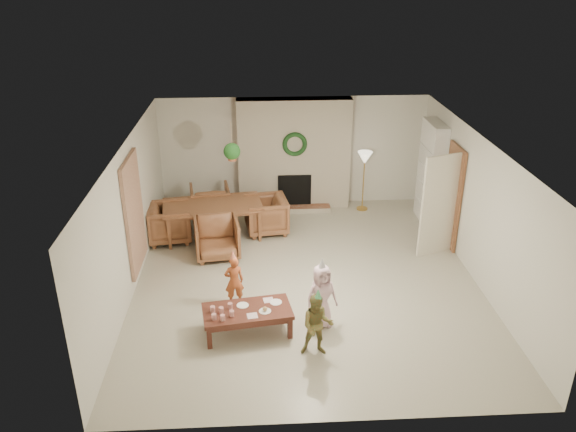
{
  "coord_description": "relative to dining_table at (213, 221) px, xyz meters",
  "views": [
    {
      "loc": [
        -0.82,
        -8.82,
        5.25
      ],
      "look_at": [
        -0.3,
        0.4,
        1.05
      ],
      "focal_mm": 35.46,
      "sensor_mm": 36.0,
      "label": 1
    }
  ],
  "objects": [
    {
      "name": "cup_a",
      "position": [
        0.24,
        -3.59,
        0.11
      ],
      "size": [
        0.08,
        0.08,
        0.09
      ],
      "primitive_type": "cylinder",
      "rotation": [
        0.0,
        0.0,
        0.15
      ],
      "color": "silver",
      "rests_on": "coffee_table_top"
    },
    {
      "name": "dining_chair_right",
      "position": [
        1.08,
        0.15,
        0.04
      ],
      "size": [
        0.95,
        0.93,
        0.77
      ],
      "primitive_type": "imported",
      "rotation": [
        0.0,
        0.0,
        -1.43
      ],
      "color": "brown",
      "rests_on": "floor"
    },
    {
      "name": "coffee_table_top",
      "position": [
        0.72,
        -3.36,
        0.03
      ],
      "size": [
        1.42,
        0.86,
        0.06
      ],
      "primitive_type": "cube",
      "rotation": [
        0.0,
        0.0,
        0.15
      ],
      "color": "#51261B",
      "rests_on": "floor"
    },
    {
      "name": "coffee_table_apron",
      "position": [
        0.72,
        -3.36,
        -0.04
      ],
      "size": [
        1.3,
        0.74,
        0.08
      ],
      "primitive_type": "cube",
      "rotation": [
        0.0,
        0.0,
        0.15
      ],
      "color": "#51261B",
      "rests_on": "floor"
    },
    {
      "name": "coffee_leg_br",
      "position": [
        1.28,
        -3.0,
        -0.17
      ],
      "size": [
        0.08,
        0.08,
        0.35
      ],
      "primitive_type": "cube",
      "rotation": [
        0.0,
        0.0,
        0.15
      ],
      "color": "#51261B",
      "rests_on": "floor"
    },
    {
      "name": "cup_f",
      "position": [
        0.46,
        -3.32,
        0.11
      ],
      "size": [
        0.08,
        0.08,
        0.09
      ],
      "primitive_type": "cylinder",
      "rotation": [
        0.0,
        0.0,
        0.15
      ],
      "color": "silver",
      "rests_on": "coffee_table_top"
    },
    {
      "name": "plate_b",
      "position": [
        0.99,
        -3.43,
        0.07
      ],
      "size": [
        0.21,
        0.21,
        0.01
      ],
      "primitive_type": "cylinder",
      "rotation": [
        0.0,
        0.0,
        0.15
      ],
      "color": "white",
      "rests_on": "coffee_table_top"
    },
    {
      "name": "plate_c",
      "position": [
        1.16,
        -3.19,
        0.07
      ],
      "size": [
        0.21,
        0.21,
        0.01
      ],
      "primitive_type": "cylinder",
      "rotation": [
        0.0,
        0.0,
        0.15
      ],
      "color": "white",
      "rests_on": "coffee_table_top"
    },
    {
      "name": "bookshelf_carcass",
      "position": [
        4.59,
        0.51,
        0.75
      ],
      "size": [
        0.3,
        1.0,
        2.2
      ],
      "primitive_type": "cube",
      "color": "white",
      "rests_on": "floor"
    },
    {
      "name": "party_hat_plaid",
      "position": [
        1.73,
        -3.93,
        0.65
      ],
      "size": [
        0.15,
        0.15,
        0.16
      ],
      "primitive_type": "cone",
      "rotation": [
        0.0,
        0.0,
        -0.42
      ],
      "color": "#4BAF6D",
      "rests_on": "child_plaid"
    },
    {
      "name": "bookshelf_shelf_b",
      "position": [
        4.57,
        0.51,
        0.5
      ],
      "size": [
        0.3,
        0.92,
        0.03
      ],
      "primitive_type": "cube",
      "color": "white",
      "rests_on": "bookshelf_carcass"
    },
    {
      "name": "fireplace_wreath",
      "position": [
        1.75,
        1.28,
        1.2
      ],
      "size": [
        0.54,
        0.1,
        0.54
      ],
      "primitive_type": "torus",
      "rotation": [
        1.57,
        0.0,
        0.0
      ],
      "color": "#163B1A",
      "rests_on": "fireplace_mass"
    },
    {
      "name": "door_leaf",
      "position": [
        4.33,
        -0.97,
        0.65
      ],
      "size": [
        0.77,
        0.32,
        2.0
      ],
      "primitive_type": "cube",
      "rotation": [
        0.0,
        0.0,
        -1.22
      ],
      "color": "beige",
      "rests_on": "floor"
    },
    {
      "name": "dining_chair_far",
      "position": [
        -0.12,
        0.86,
        0.04
      ],
      "size": [
        0.93,
        0.95,
        0.77
      ],
      "primitive_type": "imported",
      "rotation": [
        0.0,
        0.0,
        3.28
      ],
      "color": "brown",
      "rests_on": "floor"
    },
    {
      "name": "floor_lamp_post",
      "position": [
        3.3,
        1.21,
        0.29
      ],
      "size": [
        0.03,
        0.03,
        1.24
      ],
      "primitive_type": "cylinder",
      "color": "gold",
      "rests_on": "floor"
    },
    {
      "name": "party_hat_pink",
      "position": [
        1.86,
        -3.24,
        0.75
      ],
      "size": [
        0.16,
        0.16,
        0.19
      ],
      "primitive_type": "cone",
      "rotation": [
        0.0,
        0.0,
        0.19
      ],
      "color": "#BAB9C0",
      "rests_on": "child_pink"
    },
    {
      "name": "door_frame",
      "position": [
        4.71,
        -0.59,
        0.67
      ],
      "size": [
        0.05,
        0.86,
        2.04
      ],
      "primitive_type": "cube",
      "color": "brown",
      "rests_on": "floor"
    },
    {
      "name": "cup_e",
      "position": [
        0.49,
        -3.52,
        0.11
      ],
      "size": [
        0.08,
        0.08,
        0.09
      ],
      "primitive_type": "cylinder",
      "rotation": [
        0.0,
        0.0,
        0.15
      ],
      "color": "silver",
      "rests_on": "coffee_table_top"
    },
    {
      "name": "hanging_plant_foliage",
      "position": [
        0.45,
        -0.29,
        1.57
      ],
      "size": [
        0.32,
        0.32,
        0.32
      ],
      "primitive_type": "sphere",
      "color": "#194B1A",
      "rests_on": "hanging_plant_pot"
    },
    {
      "name": "food_scoop",
      "position": [
        0.99,
        -3.43,
        0.11
      ],
      "size": [
        0.08,
        0.08,
        0.07
      ],
      "primitive_type": "sphere",
      "rotation": [
        0.0,
        0.0,
        0.15
      ],
      "color": "tan",
      "rests_on": "plate_b"
    },
    {
      "name": "books_row_upper",
      "position": [
        4.55,
        0.41,
        1.03
      ],
      "size": [
        0.2,
        0.36,
        0.22
      ],
      "primitive_type": "cube",
      "color": "#A46723",
      "rests_on": "bookshelf_shelf_c"
    },
    {
      "name": "wall_front",
      "position": [
        1.75,
        -5.29,
        0.9
      ],
      "size": [
        7.0,
        0.0,
        7.0
      ],
      "primitive_type": "plane",
      "rotation": [
        -1.57,
        0.0,
        0.0
      ],
      "color": "silver",
      "rests_on": "floor"
    },
    {
      "name": "wall_left",
      "position": [
        -1.25,
        -1.79,
        0.9
      ],
      "size": [
        0.0,
        7.0,
        7.0
      ],
      "primitive_type": "plane",
      "rotation": [
        1.57,
        0.0,
        1.57
      ],
      "color": "silver",
      "rests_on": "floor"
    },
    {
      "name": "dining_chair_near",
      "position": [
        0.12,
        -0.86,
        0.04
      ],
      "size": [
        0.93,
        0.95,
        0.77
      ],
      "primitive_type": "imported",
      "rotation": [
        0.0,
        0.0,
        0.14
      ],
      "color": "brown",
      "rests_on": "floor"
    },
    {
      "name": "child_plaid",
      "position": [
        1.73,
        -3.93,
        0.14
      ],
      "size": [
        0.5,
        0.4,
        0.97
      ],
      "primitive_type": "imported",
      "rotation": [
        0.0,
        0.0,
        -0.08
      ],
      "color": "#935728",
      "rests_on": "floor"
    },
    {
      "name": "napkin_right",
      "position": [
        1.05,
        -3.13,
        0.06
      ],
      "size": [
        0.18,
        0.18,
        0.01
      ],
      "primitive_type": "cube",
      "rotation": [
        0.0,
        0.0,
        0.15
      ],
      "color": "#DDA3B4",
      "rests_on": "coffee_table_top"
    },
    {
      "name": "coffee_leg_fr",
      "position": [
        1.36,
        -3.54,
        -0.17
      ],
      "size": [
        0.08,
        0.08,
        0.35
      ],
      "primitive_type": "cube",
      "rotation": [
        0.0,
        0.0,
        0.15
      ],
      "color": "#51261B",
      "rests_on": "floor"
    },
    {
      "name": "hanging_plant_cord",
      "position": [
        0.45,
        -0.29,
        1.8
      ],
      "size": [
        0.01,
        0.01,
        0.7
      ],
      "primitive_type": "cylinder",
      "color": "tan",
      "rests_on": "ceiling"
    },
    {
      "name": "wall_back",
      "position": [
        1.75,
        1.71,
        0.9
      ],
      "size": [
        7.0,
        0.0,
        7.0
      ],
      "primitive_type": "plane",
      "rotation": [
        1.57,
        0.0,
        0.0
      ],
      "color": "silver",
      "rests_on": "floor"
    },
    {
      "name": "plate_a",
      "position": [
        0.65,
        -3.25,
        0.07
      ],
      "size": [
        0.21,
        0.21,
        0.01
      ],
      "primitive_type": "cylinder",
      "rotation": [
        0.0,
        0.0,
        0.15
      ],
      "color": "white",
      "rests_on": "coffee_table_top"
    },
    {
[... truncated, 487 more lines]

